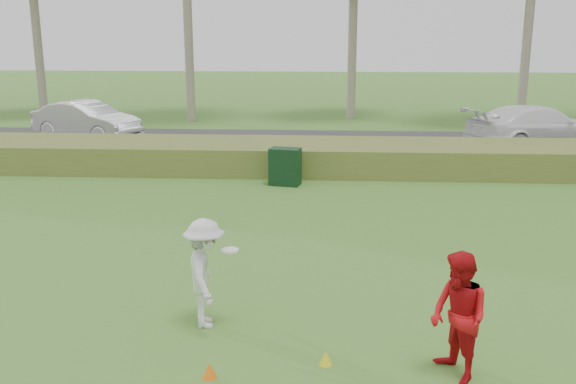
# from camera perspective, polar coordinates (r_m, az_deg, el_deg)

# --- Properties ---
(ground) EXTENTS (120.00, 120.00, 0.00)m
(ground) POSITION_cam_1_polar(r_m,az_deg,el_deg) (9.82, -1.45, -13.28)
(ground) COLOR #3B7025
(ground) RESTS_ON ground
(reed_strip) EXTENTS (80.00, 3.00, 0.90)m
(reed_strip) POSITION_cam_1_polar(r_m,az_deg,el_deg) (21.08, 1.32, 3.19)
(reed_strip) COLOR #576829
(reed_strip) RESTS_ON ground
(park_road) EXTENTS (80.00, 6.00, 0.06)m
(park_road) POSITION_cam_1_polar(r_m,az_deg,el_deg) (26.07, 1.74, 4.43)
(park_road) COLOR #2D2D2D
(park_road) RESTS_ON ground
(player_white) EXTENTS (0.97, 1.24, 1.73)m
(player_white) POSITION_cam_1_polar(r_m,az_deg,el_deg) (10.10, -7.39, -7.17)
(player_white) COLOR silver
(player_white) RESTS_ON ground
(player_red) EXTENTS (0.95, 1.05, 1.76)m
(player_red) POSITION_cam_1_polar(r_m,az_deg,el_deg) (8.86, 14.94, -10.68)
(player_red) COLOR red
(player_red) RESTS_ON ground
(cone_orange) EXTENTS (0.20, 0.20, 0.21)m
(cone_orange) POSITION_cam_1_polar(r_m,az_deg,el_deg) (8.98, -7.00, -15.46)
(cone_orange) COLOR orange
(cone_orange) RESTS_ON ground
(cone_yellow) EXTENTS (0.19, 0.19, 0.21)m
(cone_yellow) POSITION_cam_1_polar(r_m,az_deg,el_deg) (9.24, 3.38, -14.49)
(cone_yellow) COLOR yellow
(cone_yellow) RESTS_ON ground
(utility_cabinet) EXTENTS (0.98, 0.73, 1.11)m
(utility_cabinet) POSITION_cam_1_polar(r_m,az_deg,el_deg) (19.02, -0.26, 2.27)
(utility_cabinet) COLOR black
(utility_cabinet) RESTS_ON ground
(car_mid) EXTENTS (4.97, 3.36, 1.55)m
(car_mid) POSITION_cam_1_polar(r_m,az_deg,el_deg) (27.88, -17.49, 6.10)
(car_mid) COLOR white
(car_mid) RESTS_ON park_road
(car_right) EXTENTS (6.11, 4.25, 1.64)m
(car_right) POSITION_cam_1_polar(r_m,az_deg,el_deg) (26.21, 21.29, 5.39)
(car_right) COLOR white
(car_right) RESTS_ON park_road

